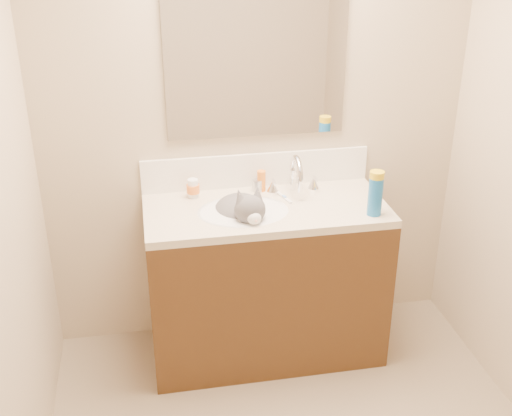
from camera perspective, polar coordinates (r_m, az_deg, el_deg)
name	(u,v)px	position (r m, az deg, el deg)	size (l,w,h in m)	color
room_shell	(328,157)	(2.05, 6.41, 4.54)	(2.24, 2.54, 2.52)	tan
vanity_cabinet	(266,284)	(3.38, 0.85, -6.77)	(1.20, 0.55, 0.82)	#452A13
counter_slab	(266,210)	(3.17, 0.90, -0.19)	(1.20, 0.55, 0.04)	beige
basin	(243,224)	(3.15, -1.14, -1.41)	(0.45, 0.36, 0.14)	white
faucet	(295,177)	(3.29, 3.52, 2.74)	(0.28, 0.20, 0.21)	silver
cat	(243,215)	(3.15, -1.19, -0.62)	(0.36, 0.41, 0.32)	#4F4D4F
backsplash	(256,170)	(3.37, 0.03, 3.41)	(1.20, 0.02, 0.18)	white
mirror	(256,57)	(3.19, 0.03, 13.28)	(0.90, 0.02, 0.80)	white
pill_bottle	(193,188)	(3.26, -5.62, 1.75)	(0.05, 0.05, 0.10)	white
pill_label	(193,189)	(3.26, -5.61, 1.72)	(0.07, 0.07, 0.04)	orange
silver_jar	(258,185)	(3.32, 0.15, 2.04)	(0.06, 0.06, 0.06)	#B7B7BC
amber_bottle	(261,181)	(3.32, 0.48, 2.43)	(0.04, 0.04, 0.11)	orange
toothbrush	(284,198)	(3.25, 2.53, 0.93)	(0.02, 0.14, 0.01)	white
toothbrush_head	(284,197)	(3.25, 2.53, 0.96)	(0.01, 0.03, 0.01)	#72A4F2
spray_can	(375,196)	(3.10, 10.55, 1.02)	(0.07, 0.07, 0.19)	#1966B5
spray_cap	(377,176)	(3.06, 10.71, 2.84)	(0.07, 0.07, 0.04)	yellow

